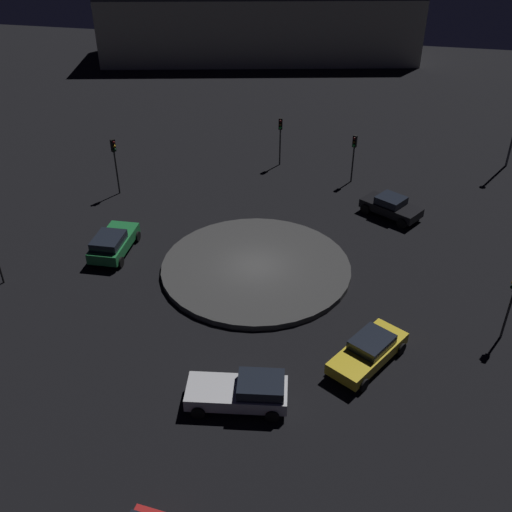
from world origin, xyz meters
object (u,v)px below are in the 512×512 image
object	(u,v)px
car_green	(113,243)
car_yellow	(369,351)
car_black	(391,206)
traffic_light_south_near	(280,132)
traffic_light_southeast	(115,156)
car_silver	(243,391)
traffic_light_south	(354,149)
store_building	(260,22)

from	to	relation	value
car_green	car_yellow	bearing A→B (deg)	-114.44
car_black	traffic_light_south_near	size ratio (longest dim) A/B	1.13
traffic_light_south_near	traffic_light_southeast	world-z (taller)	traffic_light_southeast
traffic_light_southeast	car_silver	bearing A→B (deg)	-20.39
car_black	car_silver	xyz separation A→B (m)	(6.04, 18.89, -0.00)
car_yellow	traffic_light_southeast	xyz separation A→B (m)	(19.02, -14.26, 2.28)
car_black	traffic_light_south	size ratio (longest dim) A/B	1.18
car_green	car_yellow	xyz separation A→B (m)	(-16.05, 6.48, -0.07)
car_yellow	car_silver	distance (m)	6.58
car_yellow	traffic_light_south_near	size ratio (longest dim) A/B	1.23
car_green	car_black	distance (m)	18.81
car_silver	store_building	distance (m)	59.72
traffic_light_south_near	store_building	bearing A→B (deg)	-170.25
traffic_light_southeast	car_black	bearing A→B (deg)	34.72
store_building	traffic_light_south	bearing A→B (deg)	99.36
car_yellow	traffic_light_south	bearing A→B (deg)	-142.89
car_silver	traffic_light_south	size ratio (longest dim) A/B	1.26
car_green	car_black	xyz separation A→B (m)	(-16.76, -8.54, -0.04)
car_silver	store_building	world-z (taller)	store_building
store_building	car_yellow	bearing A→B (deg)	93.82
traffic_light_south_near	store_building	xyz separation A→B (m)	(8.62, -32.80, 1.39)
car_yellow	store_building	distance (m)	57.27
car_silver	traffic_light_southeast	bearing A→B (deg)	-61.60
car_green	traffic_light_south_near	distance (m)	17.29
car_black	car_silver	bearing A→B (deg)	-76.55
car_silver	traffic_light_south	xyz separation A→B (m)	(-2.96, -23.75, 1.93)
traffic_light_south	car_silver	bearing A→B (deg)	12.05
car_green	traffic_light_south	distance (m)	19.25
car_black	store_building	size ratio (longest dim) A/B	0.11
car_black	store_building	bearing A→B (deg)	145.19
car_silver	traffic_light_south_near	xyz separation A→B (m)	(2.99, -25.68, 2.05)
car_green	traffic_light_south	xyz separation A→B (m)	(-13.69, -13.40, 1.89)
traffic_light_south	car_black	bearing A→B (deg)	51.46
traffic_light_southeast	traffic_light_south	bearing A→B (deg)	51.14
car_yellow	store_building	xyz separation A→B (m)	(16.93, -54.60, 3.47)
car_yellow	store_building	bearing A→B (deg)	-132.42
car_green	store_building	world-z (taller)	store_building
car_black	store_building	world-z (taller)	store_building
traffic_light_south	traffic_light_southeast	size ratio (longest dim) A/B	0.89
traffic_light_south_near	car_green	bearing A→B (deg)	-31.78
car_silver	store_building	xyz separation A→B (m)	(11.61, -58.48, 3.44)
car_silver	traffic_light_south_near	distance (m)	25.93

